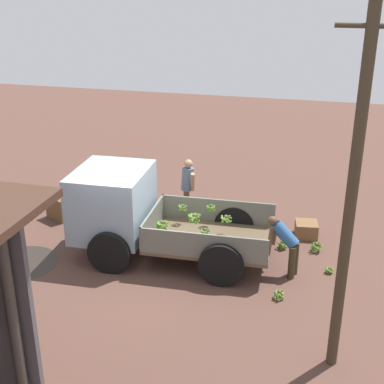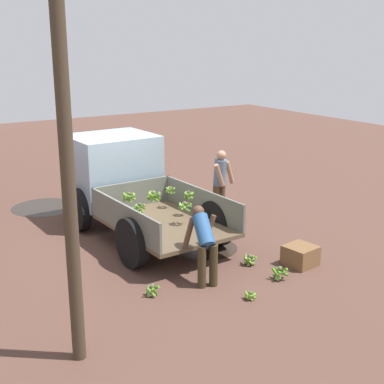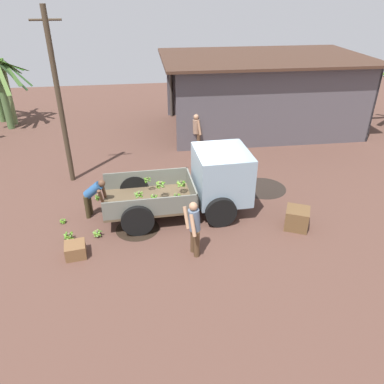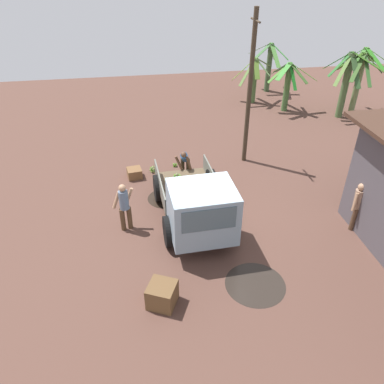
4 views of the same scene
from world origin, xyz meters
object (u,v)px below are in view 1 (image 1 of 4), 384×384
at_px(wooden_crate_0, 306,229).
at_px(wooden_crate_1, 64,206).
at_px(person_worker_loading, 285,242).
at_px(person_foreground_visitor, 188,186).
at_px(utility_pole, 351,198).
at_px(banana_bunch_on_ground_2, 279,294).
at_px(banana_bunch_on_ground_3, 316,246).
at_px(banana_bunch_on_ground_0, 283,244).
at_px(banana_bunch_on_ground_1, 329,270).
at_px(cargo_truck, 130,210).

bearing_deg(wooden_crate_0, wooden_crate_1, 4.01).
bearing_deg(person_worker_loading, person_foreground_visitor, -24.87).
xyz_separation_m(utility_pole, banana_bunch_on_ground_2, (1.07, -1.69, -2.95)).
xyz_separation_m(person_worker_loading, banana_bunch_on_ground_3, (-0.67, -1.20, -0.63)).
relative_size(banana_bunch_on_ground_3, wooden_crate_0, 0.54).
bearing_deg(banana_bunch_on_ground_0, wooden_crate_1, -3.52).
relative_size(person_foreground_visitor, banana_bunch_on_ground_0, 5.79).
bearing_deg(banana_bunch_on_ground_3, wooden_crate_1, -2.58).
bearing_deg(wooden_crate_1, wooden_crate_0, -175.99).
height_order(banana_bunch_on_ground_1, banana_bunch_on_ground_2, banana_bunch_on_ground_2).
xyz_separation_m(utility_pole, person_worker_loading, (1.08, -2.74, -2.29)).
relative_size(person_foreground_visitor, wooden_crate_1, 2.43).
bearing_deg(banana_bunch_on_ground_3, person_foreground_visitor, -18.13).
bearing_deg(cargo_truck, banana_bunch_on_ground_3, -167.81).
height_order(banana_bunch_on_ground_1, banana_bunch_on_ground_3, banana_bunch_on_ground_3).
bearing_deg(cargo_truck, banana_bunch_on_ground_2, 160.12).
height_order(person_worker_loading, banana_bunch_on_ground_0, person_worker_loading).
distance_m(banana_bunch_on_ground_1, wooden_crate_0, 1.81).
xyz_separation_m(utility_pole, person_foreground_visitor, (3.90, -5.09, -2.15)).
bearing_deg(banana_bunch_on_ground_3, banana_bunch_on_ground_1, 109.22).
relative_size(banana_bunch_on_ground_1, banana_bunch_on_ground_2, 0.81).
bearing_deg(person_worker_loading, banana_bunch_on_ground_1, -150.20).
distance_m(person_worker_loading, wooden_crate_0, 2.08).
distance_m(utility_pole, wooden_crate_1, 8.79).
height_order(utility_pole, banana_bunch_on_ground_0, utility_pole).
bearing_deg(utility_pole, wooden_crate_0, -81.55).
relative_size(cargo_truck, person_worker_loading, 3.50).
bearing_deg(banana_bunch_on_ground_3, cargo_truck, 14.33).
distance_m(cargo_truck, wooden_crate_1, 2.96).
bearing_deg(banana_bunch_on_ground_0, banana_bunch_on_ground_2, 93.55).
xyz_separation_m(banana_bunch_on_ground_0, wooden_crate_1, (5.97, -0.37, 0.20)).
bearing_deg(cargo_truck, utility_pole, 146.60).
relative_size(person_worker_loading, banana_bunch_on_ground_3, 4.44).
bearing_deg(person_worker_loading, cargo_truck, 13.16).
relative_size(banana_bunch_on_ground_0, banana_bunch_on_ground_3, 0.96).
bearing_deg(cargo_truck, wooden_crate_0, -157.25).
bearing_deg(person_worker_loading, wooden_crate_0, -86.22).
bearing_deg(banana_bunch_on_ground_0, person_foreground_visitor, -24.09).
bearing_deg(person_worker_loading, wooden_crate_1, 1.00).
xyz_separation_m(banana_bunch_on_ground_1, banana_bunch_on_ground_2, (0.99, 1.32, 0.04)).
bearing_deg(banana_bunch_on_ground_3, banana_bunch_on_ground_0, 4.42).
bearing_deg(wooden_crate_1, banana_bunch_on_ground_0, 176.48).
bearing_deg(banana_bunch_on_ground_2, utility_pole, 122.41).
distance_m(banana_bunch_on_ground_0, banana_bunch_on_ground_3, 0.80).
bearing_deg(wooden_crate_1, banana_bunch_on_ground_1, 170.07).
xyz_separation_m(utility_pole, wooden_crate_0, (0.70, -4.70, -2.87)).
distance_m(cargo_truck, utility_pole, 5.83).
relative_size(cargo_truck, wooden_crate_0, 8.47).
bearing_deg(person_foreground_visitor, banana_bunch_on_ground_2, -66.00).
distance_m(cargo_truck, banana_bunch_on_ground_2, 3.93).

